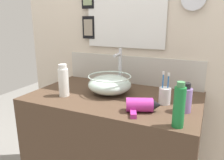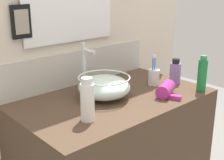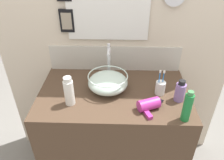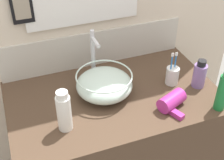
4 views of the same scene
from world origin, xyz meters
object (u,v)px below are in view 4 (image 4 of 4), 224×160
at_px(glass_bowl_sink, 104,84).
at_px(soap_dispenser, 223,92).
at_px(hair_drier, 174,100).
at_px(toothbrush_cup, 172,75).
at_px(faucet, 93,52).
at_px(shampoo_bottle, 200,75).
at_px(lotion_bottle, 64,111).

xyz_separation_m(glass_bowl_sink, soap_dispenser, (0.47, -0.29, 0.04)).
bearing_deg(soap_dispenser, glass_bowl_sink, 148.34).
height_order(hair_drier, soap_dispenser, soap_dispenser).
bearing_deg(soap_dispenser, toothbrush_cup, 113.51).
height_order(faucet, hair_drier, faucet).
bearing_deg(glass_bowl_sink, toothbrush_cup, -5.70).
distance_m(glass_bowl_sink, shampoo_bottle, 0.49).
relative_size(faucet, soap_dispenser, 1.32).
relative_size(lotion_bottle, soap_dispenser, 0.97).
relative_size(hair_drier, soap_dispenser, 0.92).
bearing_deg(toothbrush_cup, lotion_bottle, -168.02).
height_order(faucet, toothbrush_cup, faucet).
xyz_separation_m(glass_bowl_sink, toothbrush_cup, (0.36, -0.04, -0.01)).
distance_m(glass_bowl_sink, soap_dispenser, 0.56).
xyz_separation_m(faucet, lotion_bottle, (-0.24, -0.33, -0.06)).
xyz_separation_m(faucet, soap_dispenser, (0.47, -0.46, -0.06)).
relative_size(faucet, shampoo_bottle, 1.78).
xyz_separation_m(faucet, shampoo_bottle, (0.48, -0.27, -0.09)).
distance_m(hair_drier, lotion_bottle, 0.52).
xyz_separation_m(hair_drier, toothbrush_cup, (0.08, 0.16, 0.01)).
height_order(faucet, shampoo_bottle, faucet).
bearing_deg(hair_drier, glass_bowl_sink, 144.45).
bearing_deg(toothbrush_cup, soap_dispenser, -66.49).
bearing_deg(soap_dispenser, faucet, 136.11).
xyz_separation_m(toothbrush_cup, soap_dispenser, (0.11, -0.26, 0.05)).
bearing_deg(hair_drier, toothbrush_cup, 63.44).
bearing_deg(lotion_bottle, hair_drier, -4.01).
bearing_deg(faucet, soap_dispenser, -43.89).
relative_size(glass_bowl_sink, hair_drier, 1.46).
distance_m(faucet, soap_dispenser, 0.66).
bearing_deg(toothbrush_cup, shampoo_bottle, -30.13).
distance_m(toothbrush_cup, lotion_bottle, 0.62).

